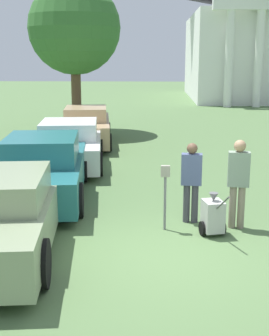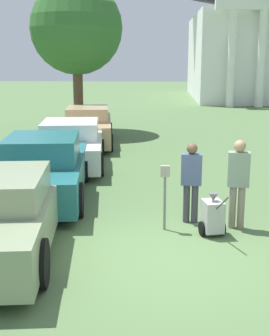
{
  "view_description": "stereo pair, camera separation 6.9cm",
  "coord_description": "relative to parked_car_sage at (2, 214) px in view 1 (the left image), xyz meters",
  "views": [
    {
      "loc": [
        -0.25,
        -7.61,
        3.36
      ],
      "look_at": [
        -0.65,
        1.92,
        1.1
      ],
      "focal_mm": 50.0,
      "sensor_mm": 36.0,
      "label": 1
    },
    {
      "loc": [
        -0.18,
        -7.6,
        3.36
      ],
      "look_at": [
        -0.65,
        1.92,
        1.1
      ],
      "focal_mm": 50.0,
      "sensor_mm": 36.0,
      "label": 2
    }
  ],
  "objects": [
    {
      "name": "parked_car_white",
      "position": [
        0.0,
        6.78,
        -0.02
      ],
      "size": [
        2.45,
        4.95,
        1.44
      ],
      "rotation": [
        0.0,
        0.0,
        0.11
      ],
      "color": "silver",
      "rests_on": "ground_plane"
    },
    {
      "name": "ground_plane",
      "position": [
        2.9,
        -0.06,
        -0.69
      ],
      "size": [
        120.0,
        120.0,
        0.0
      ],
      "primitive_type": "plane",
      "color": "#517042"
    },
    {
      "name": "equipment_cart",
      "position": [
        3.81,
        0.93,
        -0.3
      ],
      "size": [
        0.52,
        1.0,
        1.0
      ],
      "rotation": [
        0.0,
        0.0,
        0.22
      ],
      "color": "#B2B2AD",
      "rests_on": "ground_plane"
    },
    {
      "name": "parking_meter",
      "position": [
        2.89,
        1.18,
        0.23
      ],
      "size": [
        0.18,
        0.09,
        1.31
      ],
      "color": "slate",
      "rests_on": "ground_plane"
    },
    {
      "name": "person_supervisor",
      "position": [
        4.33,
        1.34,
        0.35
      ],
      "size": [
        0.44,
        0.27,
        1.8
      ],
      "rotation": [
        0.0,
        0.0,
        3.02
      ],
      "color": "gray",
      "rests_on": "ground_plane"
    },
    {
      "name": "parked_car_sage",
      "position": [
        0.0,
        0.0,
        0.0
      ],
      "size": [
        2.31,
        4.84,
        1.45
      ],
      "rotation": [
        0.0,
        0.0,
        0.11
      ],
      "color": "gray",
      "rests_on": "ground_plane"
    },
    {
      "name": "church",
      "position": [
        10.72,
        32.72,
        5.31
      ],
      "size": [
        10.17,
        15.81,
        22.56
      ],
      "color": "white",
      "rests_on": "ground_plane"
    },
    {
      "name": "parked_car_tan",
      "position": [
        0.0,
        10.45,
        0.01
      ],
      "size": [
        2.3,
        4.95,
        1.49
      ],
      "rotation": [
        0.0,
        0.0,
        0.11
      ],
      "color": "tan",
      "rests_on": "ground_plane"
    },
    {
      "name": "parked_car_teal",
      "position": [
        0.0,
        3.18,
        0.03
      ],
      "size": [
        2.39,
        4.9,
        1.56
      ],
      "rotation": [
        0.0,
        0.0,
        0.11
      ],
      "color": "#23666B",
      "rests_on": "ground_plane"
    },
    {
      "name": "shade_tree",
      "position": [
        -0.89,
        13.63,
        3.91
      ],
      "size": [
        4.07,
        4.07,
        6.66
      ],
      "color": "brown",
      "rests_on": "ground_plane"
    },
    {
      "name": "person_worker",
      "position": [
        3.43,
        1.64,
        0.27
      ],
      "size": [
        0.44,
        0.26,
        1.68
      ],
      "rotation": [
        0.0,
        0.0,
        3.05
      ],
      "color": "#3F3F47",
      "rests_on": "ground_plane"
    }
  ]
}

